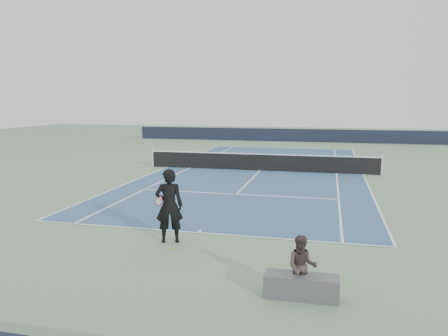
% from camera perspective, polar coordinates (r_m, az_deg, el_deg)
% --- Properties ---
extents(ground, '(80.00, 80.00, 0.00)m').
position_cam_1_polar(ground, '(24.36, 4.75, -0.35)').
color(ground, gray).
extents(court_surface, '(10.97, 23.77, 0.01)m').
position_cam_1_polar(court_surface, '(24.36, 4.75, -0.33)').
color(court_surface, '#365C80').
rests_on(court_surface, ground).
extents(tennis_net, '(12.90, 0.10, 1.07)m').
position_cam_1_polar(tennis_net, '(24.28, 4.77, 0.83)').
color(tennis_net, silver).
rests_on(tennis_net, ground).
extents(windscreen_far, '(30.00, 0.25, 1.20)m').
position_cam_1_polar(windscreen_far, '(41.94, 8.53, 4.27)').
color(windscreen_far, black).
rests_on(windscreen_far, ground).
extents(tennis_player, '(0.92, 0.78, 2.06)m').
position_cam_1_polar(tennis_player, '(12.05, -7.18, -4.90)').
color(tennis_player, black).
rests_on(tennis_player, ground).
extents(tennis_ball, '(0.07, 0.07, 0.07)m').
position_cam_1_polar(tennis_ball, '(11.68, -6.65, -10.43)').
color(tennis_ball, '#C8E32E').
rests_on(tennis_ball, ground).
extents(spectator_bench, '(1.48, 0.55, 1.27)m').
position_cam_1_polar(spectator_bench, '(8.99, 10.11, -13.71)').
color(spectator_bench, '#55565A').
rests_on(spectator_bench, ground).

